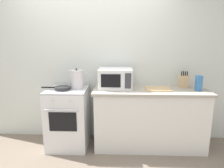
# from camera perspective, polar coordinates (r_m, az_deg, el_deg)

# --- Properties ---
(back_wall) EXTENTS (4.40, 0.10, 2.50)m
(back_wall) POSITION_cam_1_polar(r_m,az_deg,el_deg) (3.29, -0.22, 5.67)
(back_wall) COLOR silver
(back_wall) RESTS_ON ground_plane
(lower_cabinet_right) EXTENTS (1.64, 0.56, 0.88)m
(lower_cabinet_right) POSITION_cam_1_polar(r_m,az_deg,el_deg) (3.19, 10.50, -9.86)
(lower_cabinet_right) COLOR white
(lower_cabinet_right) RESTS_ON ground_plane
(countertop_right) EXTENTS (1.70, 0.60, 0.04)m
(countertop_right) POSITION_cam_1_polar(r_m,az_deg,el_deg) (3.05, 10.85, -1.84)
(countertop_right) COLOR #ADA393
(countertop_right) RESTS_ON lower_cabinet_right
(stove) EXTENTS (0.60, 0.64, 0.92)m
(stove) POSITION_cam_1_polar(r_m,az_deg,el_deg) (3.23, -12.26, -9.28)
(stove) COLOR white
(stove) RESTS_ON ground_plane
(stock_pot) EXTENTS (0.30, 0.21, 0.30)m
(stock_pot) POSITION_cam_1_polar(r_m,az_deg,el_deg) (3.08, -9.93, 1.37)
(stock_pot) COLOR silver
(stock_pot) RESTS_ON stove
(frying_pan) EXTENTS (0.42, 0.22, 0.05)m
(frying_pan) POSITION_cam_1_polar(r_m,az_deg,el_deg) (3.04, -14.05, -1.15)
(frying_pan) COLOR #28282B
(frying_pan) RESTS_ON stove
(microwave) EXTENTS (0.50, 0.37, 0.30)m
(microwave) POSITION_cam_1_polar(r_m,az_deg,el_deg) (3.03, 0.94, 1.61)
(microwave) COLOR white
(microwave) RESTS_ON countertop_right
(cutting_board) EXTENTS (0.36, 0.26, 0.02)m
(cutting_board) POSITION_cam_1_polar(r_m,az_deg,el_deg) (3.04, 12.94, -1.40)
(cutting_board) COLOR tan
(cutting_board) RESTS_ON countertop_right
(knife_block) EXTENTS (0.13, 0.10, 0.26)m
(knife_block) POSITION_cam_1_polar(r_m,az_deg,el_deg) (3.25, 19.71, 0.69)
(knife_block) COLOR tan
(knife_block) RESTS_ON countertop_right
(pasta_box) EXTENTS (0.08, 0.08, 0.22)m
(pasta_box) POSITION_cam_1_polar(r_m,az_deg,el_deg) (3.15, 23.39, 0.22)
(pasta_box) COLOR teal
(pasta_box) RESTS_ON countertop_right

